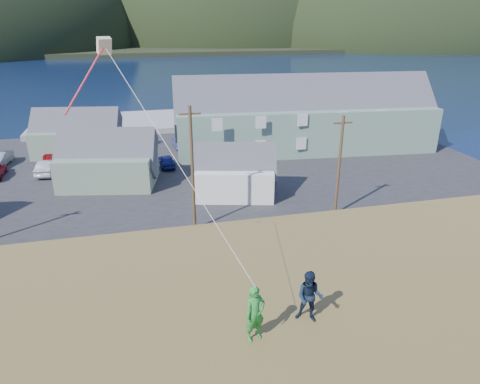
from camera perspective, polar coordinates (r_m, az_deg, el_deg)
The scene contains 15 objects.
ground at distance 33.24m, azimuth -6.56°, elevation -6.29°, with size 900.00×900.00×0.00m, color #0A1638.
grass_strip at distance 31.47m, azimuth -6.09°, elevation -7.90°, with size 110.00×8.00×0.10m, color #4C3D19.
waterfront_lot at distance 48.80m, azimuth -9.16°, elevation 3.09°, with size 72.00×36.00×0.12m, color #28282B.
wharf at distance 70.84m, azimuth -15.73°, elevation 8.82°, with size 26.00×14.00×0.90m, color gray.
far_shore at distance 359.44m, azimuth -13.81°, elevation 19.15°, with size 900.00×320.00×2.00m, color black.
far_hills at distance 311.22m, azimuth -6.77°, elevation 19.42°, with size 760.00×265.00×143.00m.
lodge at distance 55.39m, azimuth 8.52°, elevation 10.05°, with size 33.13×12.00×11.41m.
shed_palegreen_near at distance 44.70m, azimuth -17.21°, elevation 4.04°, with size 10.54×7.73×6.95m.
shed_white at distance 40.17m, azimuth -0.66°, elevation 2.64°, with size 8.64×6.78×6.07m.
shed_palegreen_far at distance 56.50m, azimuth -20.91°, elevation 7.29°, with size 11.23×7.56×6.99m.
utility_poles at distance 32.57m, azimuth -10.18°, elevation 1.98°, with size 30.47×0.24×9.85m.
parked_cars at distance 52.56m, azimuth -19.67°, elevation 4.33°, with size 22.86×12.98×1.54m.
kite_flyer_green at distance 12.43m, azimuth 2.02°, elevation -15.88°, with size 0.63×0.41×1.73m, color #23832E.
kite_flyer_navy at distance 13.26m, azimuth 9.28°, elevation -13.65°, with size 0.81×0.63×1.67m, color #121E32.
kite_rig at distance 15.79m, azimuth -17.75°, elevation 17.17°, with size 2.44×3.59×9.58m.
Camera 1 is at (-3.13, -29.12, 15.71)m, focal length 32.00 mm.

